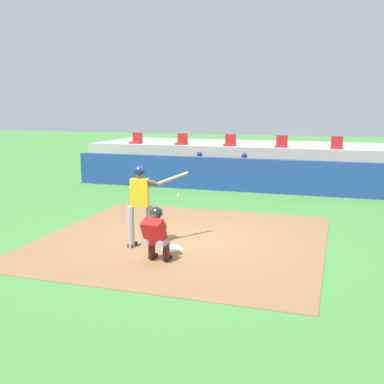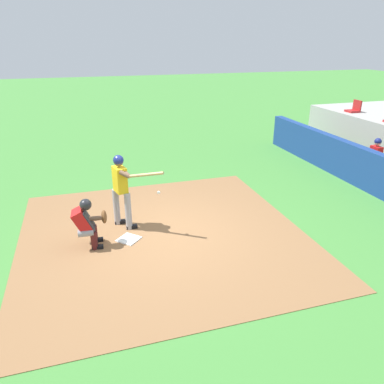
# 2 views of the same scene
# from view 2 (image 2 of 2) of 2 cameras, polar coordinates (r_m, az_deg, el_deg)

# --- Properties ---
(ground_plane) EXTENTS (80.00, 80.00, 0.00)m
(ground_plane) POSITION_cam_2_polar(r_m,az_deg,el_deg) (8.70, -4.44, -6.61)
(ground_plane) COLOR #428438
(dirt_infield) EXTENTS (6.40, 6.40, 0.01)m
(dirt_infield) POSITION_cam_2_polar(r_m,az_deg,el_deg) (8.70, -4.44, -6.58)
(dirt_infield) COLOR olive
(dirt_infield) RESTS_ON ground
(home_plate) EXTENTS (0.62, 0.62, 0.02)m
(home_plate) POSITION_cam_2_polar(r_m,az_deg,el_deg) (8.58, -9.70, -7.15)
(home_plate) COLOR white
(home_plate) RESTS_ON dirt_infield
(batter_at_plate) EXTENTS (1.08, 1.07, 1.80)m
(batter_at_plate) POSITION_cam_2_polar(r_m,az_deg,el_deg) (8.76, -10.78, 0.75)
(batter_at_plate) COLOR #99999E
(batter_at_plate) RESTS_ON ground
(catcher_crouched) EXTENTS (0.50, 1.96, 1.13)m
(catcher_crouched) POSITION_cam_2_polar(r_m,az_deg,el_deg) (8.27, -15.70, -4.32)
(catcher_crouched) COLOR gray
(catcher_crouched) RESTS_ON ground
(dugout_player_0) EXTENTS (0.49, 0.70, 1.30)m
(dugout_player_0) POSITION_cam_2_polar(r_m,az_deg,el_deg) (13.36, 25.91, 4.82)
(dugout_player_0) COLOR #939399
(dugout_player_0) RESTS_ON ground
(stadium_seat_0) EXTENTS (0.46, 0.46, 0.48)m
(stadium_seat_0) POSITION_cam_2_polar(r_m,az_deg,el_deg) (17.10, 23.67, 11.65)
(stadium_seat_0) COLOR #A51E1E
(stadium_seat_0) RESTS_ON stands_platform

